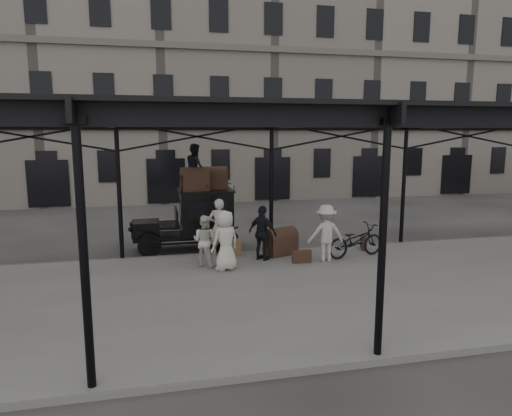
% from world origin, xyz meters
% --- Properties ---
extents(ground, '(120.00, 120.00, 0.00)m').
position_xyz_m(ground, '(0.00, 0.00, 0.00)').
color(ground, '#383533').
rests_on(ground, ground).
extents(platform, '(28.00, 8.00, 0.15)m').
position_xyz_m(platform, '(0.00, -2.00, 0.07)').
color(platform, slate).
rests_on(platform, ground).
extents(canopy, '(22.50, 9.00, 4.74)m').
position_xyz_m(canopy, '(0.00, -1.72, 4.60)').
color(canopy, black).
rests_on(canopy, ground).
extents(building_frontage, '(64.00, 8.00, 14.00)m').
position_xyz_m(building_frontage, '(0.00, 18.00, 7.00)').
color(building_frontage, slate).
rests_on(building_frontage, ground).
extents(taxi, '(3.65, 1.55, 2.18)m').
position_xyz_m(taxi, '(-2.45, 3.10, 1.20)').
color(taxi, black).
rests_on(taxi, ground).
extents(porter_left, '(0.78, 0.61, 1.89)m').
position_xyz_m(porter_left, '(-1.86, 1.69, 1.10)').
color(porter_left, beige).
rests_on(porter_left, platform).
extents(porter_midleft, '(0.97, 0.92, 1.57)m').
position_xyz_m(porter_midleft, '(-2.47, 0.51, 0.94)').
color(porter_midleft, silver).
rests_on(porter_midleft, platform).
extents(porter_centre, '(1.03, 0.88, 1.78)m').
position_xyz_m(porter_centre, '(-1.92, -0.02, 1.04)').
color(porter_centre, silver).
rests_on(porter_centre, platform).
extents(porter_official, '(1.01, 1.05, 1.75)m').
position_xyz_m(porter_official, '(-0.60, 0.77, 1.03)').
color(porter_official, black).
rests_on(porter_official, platform).
extents(porter_right, '(1.19, 0.71, 1.80)m').
position_xyz_m(porter_right, '(1.31, 0.21, 1.05)').
color(porter_right, beige).
rests_on(porter_right, platform).
extents(bicycle, '(2.18, 1.13, 1.09)m').
position_xyz_m(bicycle, '(2.45, 0.45, 0.70)').
color(bicycle, black).
rests_on(bicycle, platform).
extents(porter_roof, '(0.71, 0.86, 1.63)m').
position_xyz_m(porter_roof, '(-2.48, 3.00, 2.99)').
color(porter_roof, black).
rests_on(porter_roof, taxi).
extents(steamer_trunk_roof_near, '(1.01, 0.71, 0.68)m').
position_xyz_m(steamer_trunk_roof_near, '(-2.53, 2.85, 2.52)').
color(steamer_trunk_roof_near, '#462C20').
rests_on(steamer_trunk_roof_near, taxi).
extents(steamer_trunk_roof_far, '(0.92, 0.57, 0.66)m').
position_xyz_m(steamer_trunk_roof_far, '(-1.78, 3.30, 2.51)').
color(steamer_trunk_roof_far, '#462C20').
rests_on(steamer_trunk_roof_far, taxi).
extents(steamer_trunk_platform, '(1.19, 0.95, 0.76)m').
position_xyz_m(steamer_trunk_platform, '(0.15, 1.30, 0.53)').
color(steamer_trunk_platform, '#462C20').
rests_on(steamer_trunk_platform, platform).
extents(wicker_hamper, '(0.61, 0.46, 0.50)m').
position_xyz_m(wicker_hamper, '(-1.48, 1.55, 0.40)').
color(wicker_hamper, olive).
rests_on(wicker_hamper, platform).
extents(suitcase_upright, '(0.33, 0.62, 0.45)m').
position_xyz_m(suitcase_upright, '(3.17, 1.33, 0.38)').
color(suitcase_upright, '#462C20').
rests_on(suitcase_upright, platform).
extents(suitcase_flat, '(0.61, 0.20, 0.40)m').
position_xyz_m(suitcase_flat, '(0.51, 0.17, 0.35)').
color(suitcase_flat, '#462C20').
rests_on(suitcase_flat, platform).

